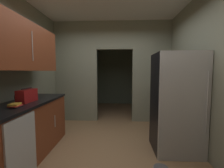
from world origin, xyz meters
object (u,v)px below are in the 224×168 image
Objects in this scene: book_stack at (15,105)px; dishwasher at (22,151)px; boombox at (27,96)px; refrigerator at (176,103)px.

dishwasher is at bearing -45.80° from book_stack.
dishwasher is at bearing -64.55° from boombox.
dishwasher is 0.87m from boombox.
refrigerator is 4.67× the size of boombox.
book_stack is (-2.41, -0.68, 0.09)m from refrigerator.
book_stack reaches higher than dishwasher.
book_stack is at bearing 134.20° from dishwasher.
refrigerator is at bearing 15.86° from book_stack.
refrigerator is 9.88× the size of book_stack.
boombox is 2.11× the size of book_stack.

